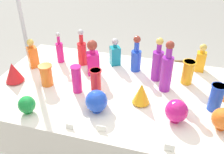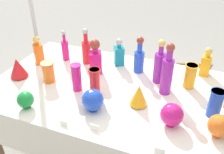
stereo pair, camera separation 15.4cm
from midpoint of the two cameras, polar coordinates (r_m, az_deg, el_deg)
The scene contains 28 objects.
ground_plane at distance 2.52m, azimuth 1.83°, elevation -16.82°, with size 40.00×40.00×0.00m, color gray.
display_table at distance 2.01m, azimuth 1.79°, elevation -4.29°, with size 1.95×1.17×0.76m.
tall_bottle_0 at distance 2.19m, azimuth 8.25°, elevation 4.27°, with size 0.09×0.09×0.33m.
tall_bottle_1 at distance 2.40m, azimuth -8.85°, elevation 6.38°, with size 0.07×0.07×0.30m.
tall_bottle_2 at distance 2.31m, azimuth -3.98°, elevation 6.16°, with size 0.08×0.08×0.34m.
tall_bottle_3 at distance 1.92m, azimuth 14.74°, elevation 0.89°, with size 0.09×0.09×0.42m.
tall_bottle_4 at distance 2.06m, azimuth 12.90°, elevation 2.60°, with size 0.09×0.09×0.38m.
square_decanter_0 at distance 2.29m, azimuth 3.54°, elevation 5.30°, with size 0.12×0.12×0.26m.
square_decanter_1 at distance 2.38m, azimuth -14.74°, elevation 5.63°, with size 0.11×0.11×0.27m.
square_decanter_2 at distance 2.15m, azimuth -1.77°, elevation 4.36°, with size 0.14×0.14×0.31m.
square_decanter_3 at distance 2.30m, azimuth 22.52°, elevation 2.91°, with size 0.08×0.08×0.26m.
slender_vase_0 at distance 2.08m, azimuth 19.50°, elevation 0.32°, with size 0.11×0.11×0.20m.
slender_vase_1 at distance 1.94m, azimuth -5.88°, elevation -0.01°, with size 0.08×0.08×0.22m.
slender_vase_2 at distance 1.87m, azimuth -1.61°, elevation -1.01°, with size 0.09×0.09×0.22m.
slender_vase_3 at distance 2.09m, azimuth -12.32°, elevation 1.21°, with size 0.11×0.11×0.18m.
slender_vase_4 at distance 1.85m, azimuth 24.82°, elevation -5.45°, with size 0.10×0.10×0.20m.
fluted_vase_0 at distance 2.22m, azimuth -18.92°, elevation 1.99°, with size 0.15×0.15×0.17m.
fluted_vase_1 at distance 1.80m, azimuth 8.60°, elevation -4.15°, with size 0.13×0.13×0.17m.
round_bowl_0 at distance 1.69m, azimuth 16.12°, elevation -8.34°, with size 0.15×0.15×0.16m.
round_bowl_1 at distance 1.74m, azimuth -1.89°, elevation -5.36°, with size 0.16×0.16×0.17m.
round_bowl_2 at distance 1.85m, azimuth -16.96°, elevation -5.05°, with size 0.12×0.12×0.13m.
round_bowl_3 at distance 1.72m, azimuth 25.73°, elevation -10.09°, with size 0.14×0.14×0.15m.
price_tag_left at distance 1.63m, azimuth -1.34°, elevation -11.58°, with size 0.06×0.01×0.04m, color white.
price_tag_center at distance 1.53m, azimuth 13.82°, elevation -16.35°, with size 0.06×0.01×0.04m, color white.
price_tag_right at distance 1.68m, azimuth -8.39°, elevation -10.53°, with size 0.05×0.01×0.03m, color white.
cardboard_box_behind_left at distance 3.24m, azimuth 7.72°, elevation -1.39°, with size 0.56×0.41×0.34m.
cardboard_box_behind_right at distance 3.31m, azimuth 18.67°, elevation -1.49°, with size 0.58×0.50×0.41m.
canopy_pole at distance 3.10m, azimuth -16.14°, elevation 12.71°, with size 0.18×0.18×2.39m.
Camera 2 is at (0.60, -1.55, 1.90)m, focal length 40.00 mm.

